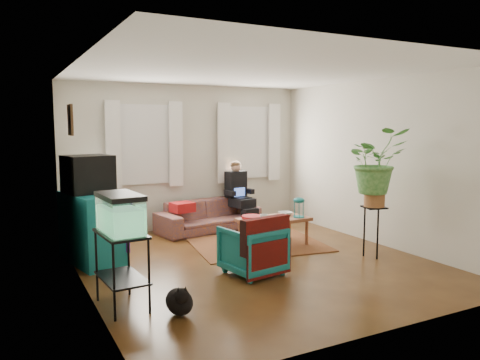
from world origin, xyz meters
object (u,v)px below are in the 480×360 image
armchair (253,247)px  coffee_table (274,232)px  sofa (209,211)px  side_table (98,218)px  plant_stand (373,232)px  dresser (92,228)px  aquarium_stand (122,270)px

armchair → coffee_table: armchair is taller
sofa → side_table: sofa is taller
plant_stand → sofa: bearing=118.3°
coffee_table → plant_stand: bearing=-53.6°
dresser → aquarium_stand: size_ratio=1.35×
coffee_table → dresser: bearing=168.6°
sofa → coffee_table: sofa is taller
dresser → armchair: dresser is taller
side_table → plant_stand: plant_stand is taller
sofa → aquarium_stand: size_ratio=2.36×
sofa → plant_stand: (1.42, -2.63, 0.00)m
aquarium_stand → armchair: (1.73, 0.34, -0.05)m
aquarium_stand → plant_stand: size_ratio=1.08×
plant_stand → coffee_table: bearing=129.3°
aquarium_stand → side_table: bearing=79.3°
sofa → armchair: (-0.49, -2.51, -0.02)m
coffee_table → plant_stand: (0.96, -1.17, 0.14)m
sofa → armchair: 2.56m
sofa → plant_stand: bearing=-71.3°
side_table → armchair: (1.38, -2.84, -0.01)m
aquarium_stand → coffee_table: aquarium_stand is taller
sofa → side_table: bearing=160.4°
side_table → aquarium_stand: bearing=-96.3°
side_table → dresser: dresser is taller
dresser → coffee_table: bearing=-21.2°
sofa → side_table: size_ratio=2.66×
aquarium_stand → armchair: aquarium_stand is taller
aquarium_stand → coffee_table: (2.68, 1.39, -0.17)m
side_table → aquarium_stand: aquarium_stand is taller
dresser → sofa: bearing=13.1°
aquarium_stand → coffee_table: 3.03m
side_table → coffee_table: (2.33, -1.80, -0.13)m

